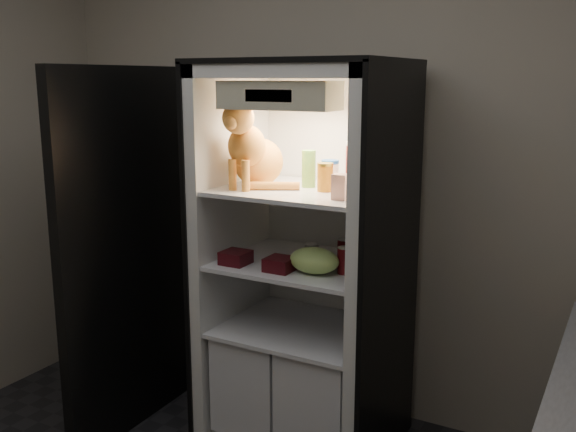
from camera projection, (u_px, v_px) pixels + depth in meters
name	position (u px, v px, depth m)	size (l,w,h in m)	color
room_shell	(80.00, 141.00, 1.77)	(3.60, 3.60, 3.60)	white
refrigerator	(307.00, 287.00, 3.13)	(0.90, 0.72, 1.88)	white
fridge_door	(124.00, 257.00, 3.20)	(0.08, 0.87, 1.85)	black
tabby_cat	(253.00, 152.00, 2.98)	(0.36, 0.41, 0.44)	#BF5618
parmesan_shaker	(309.00, 169.00, 2.99)	(0.07, 0.07, 0.17)	#258A3C
mayo_tub	(330.00, 172.00, 3.07)	(0.08, 0.08, 0.12)	white
salsa_jar	(325.00, 177.00, 2.88)	(0.07, 0.07, 0.13)	maroon
pepper_jar	(360.00, 166.00, 2.91)	(0.13, 0.13, 0.22)	maroon
cream_carton	(341.00, 187.00, 2.69)	(0.06, 0.06, 0.11)	white
soda_can_a	(344.00, 251.00, 3.00)	(0.06, 0.06, 0.12)	black
soda_can_b	(352.00, 254.00, 2.95)	(0.06, 0.06, 0.12)	black
soda_can_c	(345.00, 260.00, 2.84)	(0.07, 0.07, 0.12)	black
condiment_jar	(311.00, 253.00, 3.01)	(0.07, 0.07, 0.09)	#573A19
grape_bag	(314.00, 260.00, 2.85)	(0.23, 0.17, 0.12)	#8DB454
berry_box_left	(236.00, 258.00, 2.99)	(0.12, 0.12, 0.06)	#500D13
berry_box_right	(280.00, 264.00, 2.89)	(0.12, 0.12, 0.06)	#500D13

